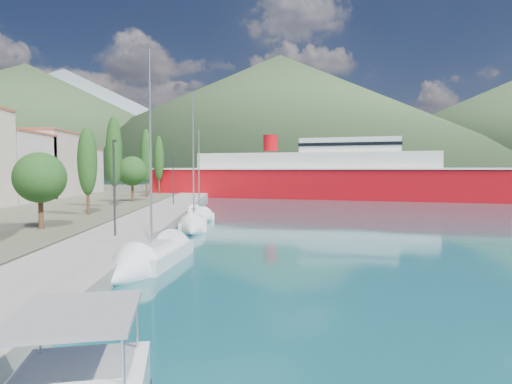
{
  "coord_description": "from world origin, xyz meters",
  "views": [
    {
      "loc": [
        -1.23,
        -14.19,
        4.98
      ],
      "look_at": [
        0.0,
        14.0,
        3.5
      ],
      "focal_mm": 30.0,
      "sensor_mm": 36.0,
      "label": 1
    }
  ],
  "objects": [
    {
      "name": "ground",
      "position": [
        0.0,
        120.0,
        0.0
      ],
      "size": [
        1400.0,
        1400.0,
        0.0
      ],
      "primitive_type": "plane",
      "color": "#134F58"
    },
    {
      "name": "quay",
      "position": [
        -9.0,
        26.0,
        0.4
      ],
      "size": [
        5.0,
        88.0,
        0.8
      ],
      "primitive_type": "cube",
      "color": "gray",
      "rests_on": "ground"
    },
    {
      "name": "hills_far",
      "position": [
        138.59,
        618.73,
        77.39
      ],
      "size": [
        1480.0,
        900.0,
        180.0
      ],
      "color": "slate",
      "rests_on": "ground"
    },
    {
      "name": "hills_near",
      "position": [
        98.04,
        372.5,
        49.18
      ],
      "size": [
        1010.0,
        520.0,
        115.0
      ],
      "color": "#344A2B",
      "rests_on": "ground"
    },
    {
      "name": "tree_row",
      "position": [
        -15.33,
        32.7,
        5.74
      ],
      "size": [
        3.98,
        62.18,
        10.51
      ],
      "color": "#47301E",
      "rests_on": "land_strip"
    },
    {
      "name": "lamp_posts",
      "position": [
        -9.0,
        14.11,
        4.08
      ],
      "size": [
        0.15,
        47.12,
        6.06
      ],
      "color": "#2D2D33",
      "rests_on": "quay"
    },
    {
      "name": "sailboat_near",
      "position": [
        -6.04,
        6.7,
        0.32
      ],
      "size": [
        3.96,
        8.77,
        12.16
      ],
      "color": "silver",
      "rests_on": "ground"
    },
    {
      "name": "sailboat_mid",
      "position": [
        -4.86,
        20.71,
        0.3
      ],
      "size": [
        2.76,
        8.68,
        12.32
      ],
      "color": "silver",
      "rests_on": "ground"
    },
    {
      "name": "sailboat_far",
      "position": [
        -4.8,
        28.82,
        0.28
      ],
      "size": [
        4.05,
        7.06,
        9.89
      ],
      "color": "silver",
      "rests_on": "ground"
    },
    {
      "name": "ferry",
      "position": [
        12.87,
        61.38,
        3.62
      ],
      "size": [
        60.65,
        31.77,
        11.88
      ],
      "color": "#B40811",
      "rests_on": "ground"
    }
  ]
}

